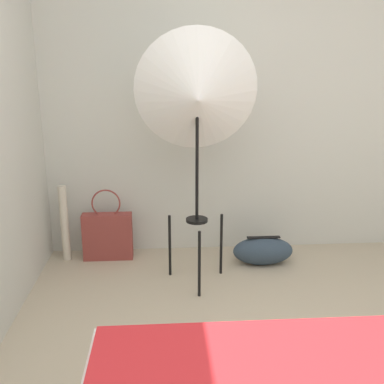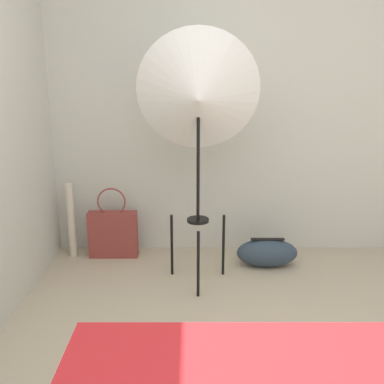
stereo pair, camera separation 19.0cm
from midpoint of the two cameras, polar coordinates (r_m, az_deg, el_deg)
name	(u,v)px [view 2 (the right image)]	position (r m, az deg, el deg)	size (l,w,h in m)	color
wall_back	(224,90)	(3.55, 5.63, 12.81)	(8.00, 0.05, 2.60)	beige
photo_umbrella	(199,97)	(2.91, 2.84, 12.01)	(0.82, 0.43, 1.72)	black
tote_bag	(114,233)	(3.61, -8.41, -5.21)	(0.38, 0.11, 0.57)	brown
duffel_bag	(268,253)	(3.50, 11.16, -7.61)	(0.46, 0.22, 0.22)	#2D3D4C
paper_roll	(72,220)	(3.65, -13.55, -3.55)	(0.06, 0.06, 0.60)	beige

